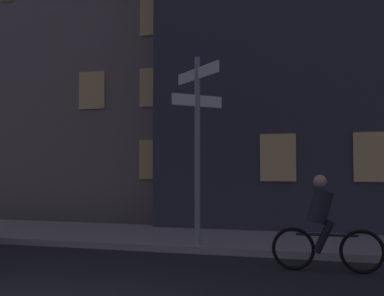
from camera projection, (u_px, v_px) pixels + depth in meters
The scene contains 4 objects.
sidewalk_kerb at pixel (186, 238), 11.38m from camera, with size 40.00×3.39×0.14m, color gray.
signpost at pixel (197, 132), 9.99m from camera, with size 1.22×1.22×3.93m.
cyclist at pixel (324, 227), 7.93m from camera, with size 1.82×0.33×1.61m.
building_left_block at pixel (115, 10), 19.38m from camera, with size 8.41×7.67×16.37m.
Camera 1 is at (3.33, -3.83, 1.70)m, focal length 44.58 mm.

